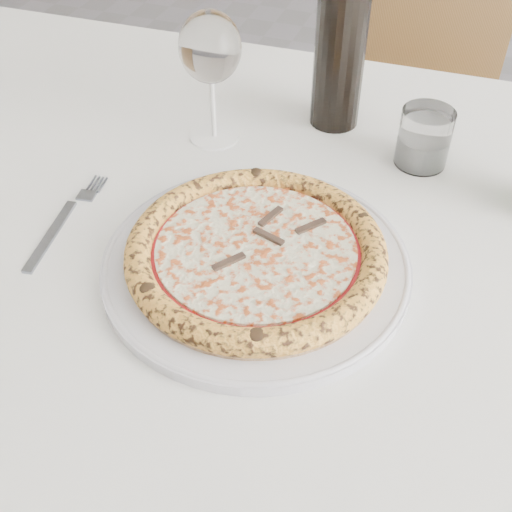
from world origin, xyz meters
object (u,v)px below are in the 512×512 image
object	(u,v)px
chair_far	(416,83)
pizza	(256,252)
dining_table	(281,263)
plate	(256,263)
wine_glass	(210,50)
wine_bottle	(341,42)
tumbler	(423,141)

from	to	relation	value
chair_far	pizza	world-z (taller)	chair_far
dining_table	plate	distance (m)	0.13
chair_far	wine_glass	bearing A→B (deg)	-107.31
wine_bottle	wine_glass	bearing A→B (deg)	-145.94
wine_bottle	dining_table	bearing A→B (deg)	-90.48
wine_bottle	chair_far	bearing A→B (deg)	83.80
pizza	tumbler	xyz separation A→B (m)	(0.14, 0.28, 0.01)
chair_far	dining_table	bearing A→B (deg)	-94.54
chair_far	wine_bottle	distance (m)	0.70
dining_table	plate	bearing A→B (deg)	-90.00
dining_table	pizza	bearing A→B (deg)	-90.01
chair_far	wine_bottle	size ratio (longest dim) A/B	3.11
dining_table	plate	xyz separation A→B (m)	(0.00, -0.10, 0.09)
dining_table	tumbler	bearing A→B (deg)	51.35
plate	tumbler	size ratio (longest dim) A/B	4.41
pizza	wine_glass	distance (m)	0.31
chair_far	wine_bottle	bearing A→B (deg)	-96.20
pizza	wine_bottle	bearing A→B (deg)	89.66
plate	pizza	size ratio (longest dim) A/B	1.19
chair_far	pizza	xyz separation A→B (m)	(-0.07, -0.94, 0.25)
pizza	wine_glass	bearing A→B (deg)	122.20
chair_far	wine_glass	world-z (taller)	wine_glass
dining_table	wine_bottle	xyz separation A→B (m)	(0.00, 0.25, 0.21)
dining_table	pizza	world-z (taller)	pizza
plate	wine_bottle	bearing A→B (deg)	89.66
dining_table	wine_bottle	distance (m)	0.32
dining_table	wine_bottle	bearing A→B (deg)	89.52
plate	chair_far	bearing A→B (deg)	85.94
plate	wine_glass	size ratio (longest dim) A/B	1.87
dining_table	tumbler	size ratio (longest dim) A/B	19.73
wine_bottle	pizza	bearing A→B (deg)	-90.34
tumbler	wine_bottle	xyz separation A→B (m)	(-0.14, 0.07, 0.09)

